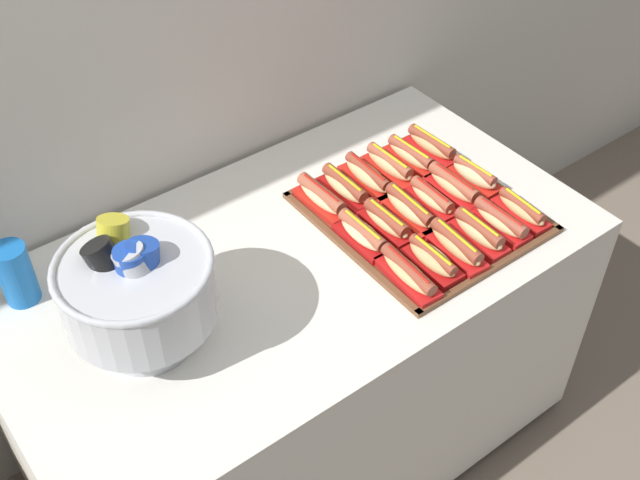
{
  "coord_description": "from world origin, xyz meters",
  "views": [
    {
      "loc": [
        -0.78,
        -1.13,
        2.11
      ],
      "look_at": [
        0.08,
        0.0,
        0.79
      ],
      "focal_mm": 44.62,
      "sensor_mm": 36.0,
      "label": 1
    }
  ],
  "objects_px": {
    "hot_dog_9": "(432,198)",
    "hot_dog_15": "(389,165)",
    "hot_dog_5": "(521,210)",
    "hot_dog_8": "(409,209)",
    "hot_dog_10": "(453,186)",
    "serving_tray": "(420,213)",
    "hot_dog_13": "(345,187)",
    "cup_stack": "(16,274)",
    "hot_dog_16": "(411,156)",
    "hot_dog_1": "(432,259)",
    "hot_dog_11": "(474,175)",
    "hot_dog_0": "(408,273)",
    "hot_dog_7": "(386,222)",
    "hot_dog_17": "(431,146)",
    "hot_dog_6": "(363,234)",
    "buffet_table": "(298,354)",
    "punch_bowl": "(136,287)",
    "hot_dog_2": "(456,245)",
    "hot_dog_14": "(367,176)",
    "hot_dog_3": "(479,232)",
    "hot_dog_12": "(321,198)",
    "hot_dog_4": "(500,221)"
  },
  "relations": [
    {
      "from": "hot_dog_9",
      "to": "hot_dog_15",
      "type": "distance_m",
      "value": 0.17
    },
    {
      "from": "hot_dog_5",
      "to": "hot_dog_8",
      "type": "height_order",
      "value": "hot_dog_8"
    },
    {
      "from": "hot_dog_10",
      "to": "serving_tray",
      "type": "bearing_deg",
      "value": 179.67
    },
    {
      "from": "hot_dog_13",
      "to": "cup_stack",
      "type": "height_order",
      "value": "cup_stack"
    },
    {
      "from": "hot_dog_8",
      "to": "hot_dog_16",
      "type": "height_order",
      "value": "hot_dog_8"
    },
    {
      "from": "hot_dog_1",
      "to": "hot_dog_11",
      "type": "bearing_deg",
      "value": 28.49
    },
    {
      "from": "hot_dog_13",
      "to": "cup_stack",
      "type": "xyz_separation_m",
      "value": [
        -0.8,
        0.16,
        0.04
      ]
    },
    {
      "from": "hot_dog_0",
      "to": "cup_stack",
      "type": "distance_m",
      "value": 0.87
    },
    {
      "from": "hot_dog_7",
      "to": "hot_dog_17",
      "type": "xyz_separation_m",
      "value": [
        0.3,
        0.16,
        0.0
      ]
    },
    {
      "from": "hot_dog_1",
      "to": "hot_dog_6",
      "type": "height_order",
      "value": "same"
    },
    {
      "from": "hot_dog_17",
      "to": "hot_dog_5",
      "type": "bearing_deg",
      "value": -90.33
    },
    {
      "from": "buffet_table",
      "to": "hot_dog_0",
      "type": "height_order",
      "value": "hot_dog_0"
    },
    {
      "from": "hot_dog_9",
      "to": "hot_dog_11",
      "type": "distance_m",
      "value": 0.15
    },
    {
      "from": "hot_dog_6",
      "to": "punch_bowl",
      "type": "xyz_separation_m",
      "value": [
        -0.56,
        0.05,
        0.13
      ]
    },
    {
      "from": "hot_dog_11",
      "to": "hot_dog_17",
      "type": "bearing_deg",
      "value": 89.67
    },
    {
      "from": "buffet_table",
      "to": "hot_dog_1",
      "type": "distance_m",
      "value": 0.52
    },
    {
      "from": "hot_dog_2",
      "to": "hot_dog_9",
      "type": "xyz_separation_m",
      "value": [
        0.08,
        0.16,
        -0.0
      ]
    },
    {
      "from": "hot_dog_10",
      "to": "hot_dog_11",
      "type": "relative_size",
      "value": 1.11
    },
    {
      "from": "hot_dog_8",
      "to": "hot_dog_11",
      "type": "height_order",
      "value": "same"
    },
    {
      "from": "hot_dog_14",
      "to": "hot_dog_17",
      "type": "distance_m",
      "value": 0.23
    },
    {
      "from": "hot_dog_9",
      "to": "hot_dog_11",
      "type": "relative_size",
      "value": 1.01
    },
    {
      "from": "hot_dog_3",
      "to": "hot_dog_8",
      "type": "bearing_deg",
      "value": 114.12
    },
    {
      "from": "hot_dog_9",
      "to": "hot_dog_12",
      "type": "xyz_separation_m",
      "value": [
        -0.22,
        0.17,
        0.0
      ]
    },
    {
      "from": "hot_dog_8",
      "to": "hot_dog_11",
      "type": "distance_m",
      "value": 0.23
    },
    {
      "from": "hot_dog_6",
      "to": "punch_bowl",
      "type": "distance_m",
      "value": 0.57
    },
    {
      "from": "hot_dog_4",
      "to": "hot_dog_17",
      "type": "relative_size",
      "value": 0.95
    },
    {
      "from": "hot_dog_4",
      "to": "hot_dog_13",
      "type": "relative_size",
      "value": 0.97
    },
    {
      "from": "hot_dog_1",
      "to": "hot_dog_16",
      "type": "bearing_deg",
      "value": 55.39
    },
    {
      "from": "hot_dog_8",
      "to": "hot_dog_16",
      "type": "bearing_deg",
      "value": 47.4
    },
    {
      "from": "hot_dog_8",
      "to": "hot_dog_11",
      "type": "bearing_deg",
      "value": -0.33
    },
    {
      "from": "hot_dog_11",
      "to": "hot_dog_17",
      "type": "height_order",
      "value": "hot_dog_11"
    },
    {
      "from": "hot_dog_5",
      "to": "hot_dog_10",
      "type": "distance_m",
      "value": 0.18
    },
    {
      "from": "hot_dog_14",
      "to": "punch_bowl",
      "type": "distance_m",
      "value": 0.73
    },
    {
      "from": "hot_dog_3",
      "to": "punch_bowl",
      "type": "height_order",
      "value": "punch_bowl"
    },
    {
      "from": "serving_tray",
      "to": "hot_dog_8",
      "type": "bearing_deg",
      "value": 179.67
    },
    {
      "from": "hot_dog_8",
      "to": "hot_dog_15",
      "type": "xyz_separation_m",
      "value": [
        0.08,
        0.16,
        0.0
      ]
    },
    {
      "from": "hot_dog_11",
      "to": "cup_stack",
      "type": "xyz_separation_m",
      "value": [
        -1.1,
        0.33,
        0.04
      ]
    },
    {
      "from": "hot_dog_1",
      "to": "hot_dog_5",
      "type": "distance_m",
      "value": 0.3
    },
    {
      "from": "hot_dog_0",
      "to": "hot_dog_12",
      "type": "bearing_deg",
      "value": 89.67
    },
    {
      "from": "cup_stack",
      "to": "hot_dog_13",
      "type": "bearing_deg",
      "value": -11.35
    },
    {
      "from": "hot_dog_4",
      "to": "hot_dog_12",
      "type": "distance_m",
      "value": 0.45
    },
    {
      "from": "hot_dog_5",
      "to": "punch_bowl",
      "type": "height_order",
      "value": "punch_bowl"
    },
    {
      "from": "hot_dog_5",
      "to": "hot_dog_15",
      "type": "bearing_deg",
      "value": 114.12
    },
    {
      "from": "hot_dog_4",
      "to": "hot_dog_11",
      "type": "relative_size",
      "value": 1.05
    },
    {
      "from": "serving_tray",
      "to": "hot_dog_10",
      "type": "relative_size",
      "value": 3.07
    },
    {
      "from": "hot_dog_9",
      "to": "hot_dog_13",
      "type": "distance_m",
      "value": 0.22
    },
    {
      "from": "hot_dog_16",
      "to": "hot_dog_0",
      "type": "bearing_deg",
      "value": -132.6
    },
    {
      "from": "hot_dog_3",
      "to": "hot_dog_4",
      "type": "distance_m",
      "value": 0.08
    },
    {
      "from": "hot_dog_5",
      "to": "cup_stack",
      "type": "bearing_deg",
      "value": 155.85
    },
    {
      "from": "hot_dog_10",
      "to": "punch_bowl",
      "type": "relative_size",
      "value": 0.53
    }
  ]
}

